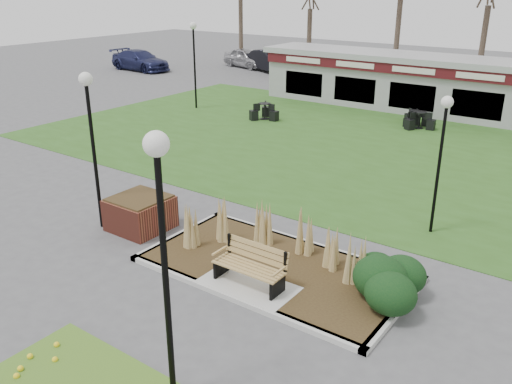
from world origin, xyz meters
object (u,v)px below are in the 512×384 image
Objects in this scene: lamp_post_far_left at (194,46)px; bistro_set_a at (265,114)px; brick_planter at (140,213)px; lamp_post_mid_left at (90,117)px; lamp_post_near_right at (443,135)px; car_black at (272,61)px; car_blue at (140,60)px; park_bench at (251,265)px; car_silver at (247,58)px; lamp_post_near_left at (161,214)px; bistro_set_c at (414,120)px; bistro_set_b at (419,123)px; food_pavilion at (486,90)px.

lamp_post_far_left is 5.42m from bistro_set_a.
lamp_post_mid_left is at bearing -150.35° from brick_planter.
car_black is at bearing 133.13° from lamp_post_near_right.
park_bench is at bearing -125.73° from car_blue.
car_silver reaches higher than bistro_set_a.
lamp_post_mid_left reaches higher than brick_planter.
lamp_post_near_left is 20.58m from bistro_set_c.
lamp_post_near_right reaches higher than car_black.
brick_planter is 15.88m from bistro_set_c.
lamp_post_mid_left is at bearing -132.16° from car_blue.
lamp_post_mid_left reaches higher than lamp_post_near_right.
car_silver reaches higher than bistro_set_b.
lamp_post_near_right reaches higher than car_silver.
park_bench is 0.33× the size of car_blue.
car_blue reaches higher than brick_planter.
lamp_post_mid_left is 29.06m from car_blue.
lamp_post_mid_left is at bearing -58.54° from lamp_post_far_left.
park_bench is at bearing -90.00° from food_pavilion.
lamp_post_mid_left is 0.99× the size of car_silver.
lamp_post_near_right reaches higher than food_pavilion.
food_pavilion is at bearing 53.82° from bistro_set_c.
food_pavilion is 20.34m from lamp_post_mid_left.
bistro_set_c is (-2.35, 16.50, -0.33)m from park_bench.
bistro_set_a is 0.34× the size of car_silver.
lamp_post_mid_left reaches higher than bistro_set_c.
food_pavilion is at bearing 76.94° from brick_planter.
bistro_set_b is (-2.93, 19.64, -3.09)m from lamp_post_near_left.
bistro_set_c is 17.50m from car_black.
park_bench is 0.45× the size of lamp_post_near_right.
lamp_post_far_left is 0.87× the size of car_blue.
lamp_post_far_left reaches higher than car_silver.
lamp_post_near_left is (5.38, -4.32, 2.89)m from brick_planter.
lamp_post_far_left is (-14.37, 16.80, -0.07)m from lamp_post_near_left.
brick_planter is 1.02× the size of bistro_set_b.
park_bench is 31.07m from car_black.
car_black is at bearing 122.81° from bistro_set_a.
lamp_post_mid_left is 30.40m from car_silver.
bistro_set_b is at bearing 13.97° from lamp_post_far_left.
car_black reaches higher than bistro_set_a.
lamp_post_far_left reaches higher than car_black.
lamp_post_far_left reaches higher than bistro_set_a.
park_bench reaches higher than brick_planter.
food_pavilion reaches higher than bistro_set_c.
bistro_set_b is at bearing -46.17° from bistro_set_c.
car_blue is (-21.38, 20.00, 0.28)m from brick_planter.
bistro_set_a is at bearing -144.18° from food_pavilion.
brick_planter is 0.34× the size of lamp_post_mid_left.
car_black is at bearing 116.64° from brick_planter.
bistro_set_a is (-4.48, 12.55, -0.19)m from brick_planter.
brick_planter is 0.29× the size of car_blue.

